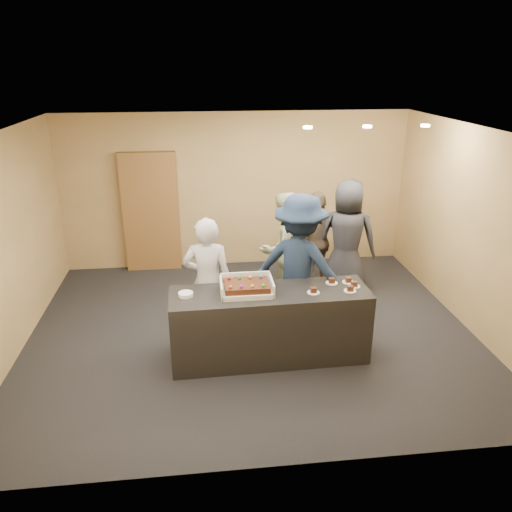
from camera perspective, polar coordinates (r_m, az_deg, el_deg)
name	(u,v)px	position (r m, az deg, el deg)	size (l,w,h in m)	color
room	(251,238)	(6.41, -0.58, 2.04)	(6.04, 6.00, 2.70)	black
serving_counter	(270,325)	(6.19, 1.57, -7.88)	(2.40, 0.70, 0.90)	black
storage_cabinet	(151,212)	(8.81, -11.93, 4.89)	(0.94, 0.15, 2.07)	brown
cake_box	(247,289)	(5.95, -1.09, -3.79)	(0.62, 0.43, 0.18)	white
sheet_cake	(247,286)	(5.91, -1.07, -3.41)	(0.53, 0.36, 0.11)	#39170C
plate_stack	(186,294)	(5.93, -8.04, -4.36)	(0.17, 0.17, 0.04)	white
slice_a	(313,291)	(5.99, 6.58, -3.99)	(0.15, 0.15, 0.07)	white
slice_b	(332,281)	(6.27, 8.65, -2.89)	(0.15, 0.15, 0.07)	white
slice_c	(350,289)	(6.09, 10.70, -3.76)	(0.15, 0.15, 0.07)	white
slice_d	(348,281)	(6.32, 10.50, -2.78)	(0.15, 0.15, 0.07)	white
slice_e	(354,285)	(6.22, 11.16, -3.25)	(0.15, 0.15, 0.07)	white
person_server_grey	(208,282)	(6.35, -5.53, -3.03)	(0.63, 0.41, 1.72)	#AAAAAF
person_sage_man	(283,248)	(7.47, 3.08, 0.86)	(0.83, 0.65, 1.71)	#98A577
person_navy_man	(300,267)	(6.54, 5.02, -1.22)	(1.25, 0.72, 1.94)	#17243C
person_brown_extra	(317,241)	(7.98, 7.02, 1.71)	(0.94, 0.39, 1.61)	brown
person_dark_suit	(347,239)	(7.81, 10.33, 1.97)	(0.90, 0.59, 1.84)	#232428
ceiling_spotlights	(367,126)	(6.94, 12.60, 14.25)	(1.72, 0.12, 0.03)	#FFEAC6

